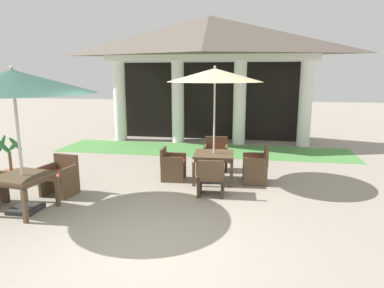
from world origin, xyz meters
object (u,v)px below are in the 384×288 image
(patio_table_near_foreground, at_px, (214,157))
(terracotta_urn, at_px, (219,156))
(patio_umbrella_near_foreground, at_px, (215,77))
(patio_chair_near_foreground_north, at_px, (216,155))
(patio_table_mid_left, at_px, (23,180))
(patio_chair_near_foreground_south, at_px, (211,178))
(patio_chair_mid_left_north, at_px, (60,176))
(patio_umbrella_mid_left, at_px, (13,83))
(potted_palm_left_edge, at_px, (11,168))
(patio_chair_near_foreground_west, at_px, (172,165))
(patio_chair_near_foreground_east, at_px, (256,166))

(patio_table_near_foreground, xyz_separation_m, terracotta_urn, (-0.05, 2.06, -0.45))
(patio_umbrella_near_foreground, xyz_separation_m, terracotta_urn, (-0.05, 2.06, -2.37))
(patio_chair_near_foreground_north, relative_size, patio_table_mid_left, 0.86)
(patio_chair_near_foreground_south, bearing_deg, terracotta_urn, 88.80)
(patio_chair_mid_left_north, relative_size, terracotta_urn, 2.17)
(patio_umbrella_mid_left, distance_m, potted_palm_left_edge, 2.93)
(patio_chair_near_foreground_west, bearing_deg, potted_palm_left_edge, -79.17)
(patio_chair_near_foreground_east, height_order, patio_umbrella_mid_left, patio_umbrella_mid_left)
(patio_umbrella_near_foreground, height_order, patio_chair_mid_left_north, patio_umbrella_near_foreground)
(patio_chair_near_foreground_west, distance_m, patio_table_mid_left, 3.39)
(patio_table_near_foreground, bearing_deg, terracotta_urn, 91.51)
(patio_table_near_foreground, relative_size, patio_chair_near_foreground_south, 1.21)
(patio_chair_near_foreground_south, bearing_deg, patio_umbrella_mid_left, -159.38)
(patio_chair_near_foreground_north, xyz_separation_m, patio_table_mid_left, (-3.27, -3.55, 0.19))
(patio_table_near_foreground, distance_m, patio_umbrella_mid_left, 4.56)
(patio_umbrella_near_foreground, height_order, patio_umbrella_mid_left, patio_umbrella_near_foreground)
(patio_umbrella_near_foreground, xyz_separation_m, patio_chair_near_foreground_south, (0.06, -1.02, -2.13))
(patio_chair_near_foreground_south, distance_m, patio_table_mid_left, 3.72)
(patio_table_near_foreground, bearing_deg, patio_umbrella_near_foreground, -90.00)
(patio_chair_near_foreground_north, bearing_deg, patio_chair_mid_left_north, 36.21)
(patio_chair_near_foreground_south, xyz_separation_m, patio_chair_near_foreground_west, (-1.08, 0.96, -0.01))
(patio_umbrella_mid_left, relative_size, potted_palm_left_edge, 2.45)
(patio_umbrella_near_foreground, relative_size, terracotta_urn, 7.05)
(patio_umbrella_mid_left, distance_m, patio_chair_mid_left_north, 2.25)
(potted_palm_left_edge, bearing_deg, patio_umbrella_mid_left, -46.57)
(patio_chair_near_foreground_west, xyz_separation_m, terracotta_urn, (0.97, 2.12, -0.22))
(patio_chair_near_foreground_north, distance_m, potted_palm_left_edge, 5.13)
(patio_umbrella_near_foreground, xyz_separation_m, patio_chair_mid_left_north, (-3.17, -1.54, -2.11))
(patio_chair_near_foreground_south, bearing_deg, patio_chair_near_foreground_east, 44.91)
(patio_table_near_foreground, bearing_deg, potted_palm_left_edge, -168.13)
(patio_umbrella_near_foreground, relative_size, patio_chair_mid_left_north, 3.25)
(patio_chair_near_foreground_south, distance_m, patio_chair_near_foreground_west, 1.45)
(patio_table_mid_left, height_order, terracotta_urn, patio_table_mid_left)
(patio_chair_near_foreground_east, xyz_separation_m, patio_table_mid_left, (-4.36, -2.59, 0.21))
(patio_table_mid_left, relative_size, patio_umbrella_mid_left, 0.36)
(patio_chair_near_foreground_west, xyz_separation_m, patio_umbrella_mid_left, (-2.31, -2.47, 2.05))
(patio_umbrella_mid_left, bearing_deg, terracotta_urn, 54.48)
(patio_chair_near_foreground_west, relative_size, patio_chair_near_foreground_east, 0.93)
(patio_umbrella_near_foreground, relative_size, patio_table_mid_left, 2.68)
(patio_table_mid_left, xyz_separation_m, terracotta_urn, (3.28, 4.59, -0.46))
(patio_table_near_foreground, distance_m, patio_chair_near_foreground_east, 1.05)
(patio_umbrella_near_foreground, distance_m, patio_umbrella_mid_left, 4.18)
(patio_chair_near_foreground_south, relative_size, patio_chair_mid_left_north, 0.97)
(patio_chair_near_foreground_north, height_order, patio_table_mid_left, patio_chair_near_foreground_north)
(patio_chair_near_foreground_west, xyz_separation_m, patio_chair_near_foreground_north, (0.96, 1.09, 0.04))
(patio_chair_near_foreground_west, bearing_deg, patio_umbrella_mid_left, -46.40)
(patio_table_near_foreground, relative_size, patio_chair_near_foreground_west, 1.24)
(potted_palm_left_edge, bearing_deg, patio_table_near_foreground, 11.87)
(patio_chair_near_foreground_south, xyz_separation_m, patio_table_mid_left, (-3.39, -1.50, 0.23))
(patio_table_near_foreground, bearing_deg, patio_umbrella_mid_left, -142.82)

